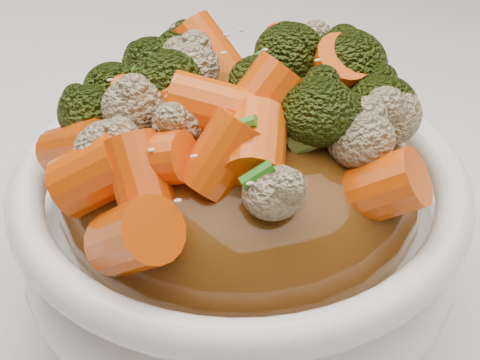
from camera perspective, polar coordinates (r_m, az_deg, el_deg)
name	(u,v)px	position (r m, az deg, el deg)	size (l,w,h in m)	color
tablecloth	(267,247)	(0.45, 2.13, -5.20)	(1.20, 0.80, 0.04)	white
bowl	(240,231)	(0.37, 0.00, -3.99)	(0.21, 0.21, 0.08)	white
sauce_base	(240,185)	(0.35, 0.00, -0.39)	(0.17, 0.17, 0.09)	#5F3410
carrots	(240,70)	(0.31, 0.00, 8.53)	(0.17, 0.17, 0.05)	#E95007
broccoli	(240,72)	(0.31, 0.00, 8.37)	(0.17, 0.17, 0.04)	black
cauliflower	(240,76)	(0.31, 0.00, 8.06)	(0.17, 0.17, 0.04)	tan
scallions	(240,68)	(0.31, 0.00, 8.69)	(0.13, 0.13, 0.02)	#2C7C1C
sesame_seeds	(240,68)	(0.31, 0.00, 8.69)	(0.15, 0.15, 0.01)	beige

